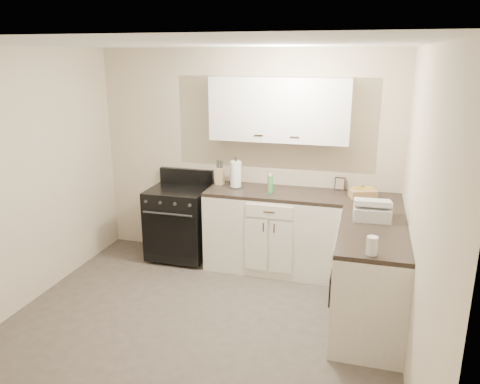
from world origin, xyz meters
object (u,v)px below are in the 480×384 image
(stove, at_px, (179,222))
(countertop_grill, at_px, (372,212))
(knife_block, at_px, (220,176))
(paper_towel, at_px, (236,174))
(wicker_basket, at_px, (363,194))

(stove, relative_size, countertop_grill, 2.50)
(stove, bearing_deg, countertop_grill, -15.43)
(stove, bearing_deg, knife_block, 16.70)
(knife_block, relative_size, paper_towel, 0.65)
(wicker_basket, height_order, countertop_grill, countertop_grill)
(stove, bearing_deg, paper_towel, 5.95)
(wicker_basket, bearing_deg, stove, -178.88)
(paper_towel, bearing_deg, knife_block, 161.92)
(wicker_basket, relative_size, countertop_grill, 0.80)
(wicker_basket, distance_m, countertop_grill, 0.66)
(wicker_basket, bearing_deg, knife_block, 176.44)
(paper_towel, xyz_separation_m, countertop_grill, (1.53, -0.69, -0.09))
(knife_block, bearing_deg, countertop_grill, -21.96)
(stove, height_order, wicker_basket, wicker_basket)
(stove, distance_m, paper_towel, 0.95)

